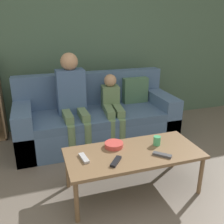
{
  "coord_description": "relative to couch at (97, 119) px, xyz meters",
  "views": [
    {
      "loc": [
        -0.62,
        -1.2,
        1.59
      ],
      "look_at": [
        0.17,
        1.26,
        0.62
      ],
      "focal_mm": 40.0,
      "sensor_mm": 36.0,
      "label": 1
    }
  ],
  "objects": [
    {
      "name": "snack_bowl",
      "position": [
        -0.1,
        -1.03,
        0.15
      ],
      "size": [
        0.18,
        0.18,
        0.05
      ],
      "color": "#DB4C47",
      "rests_on": "coffee_table"
    },
    {
      "name": "person_child",
      "position": [
        0.18,
        -0.14,
        0.22
      ],
      "size": [
        0.29,
        0.62,
        0.91
      ],
      "rotation": [
        0.0,
        0.0,
        -0.12
      ],
      "color": "#66845B",
      "rests_on": "ground_plane"
    },
    {
      "name": "tv_remote_1",
      "position": [
        -0.42,
        -1.17,
        0.13
      ],
      "size": [
        0.07,
        0.17,
        0.02
      ],
      "rotation": [
        0.0,
        0.0,
        0.13
      ],
      "color": "#B7B7BC",
      "rests_on": "coffee_table"
    },
    {
      "name": "wall_back",
      "position": [
        -0.16,
        0.66,
        1.0
      ],
      "size": [
        12.0,
        0.06,
        2.6
      ],
      "color": "#4C6B56",
      "rests_on": "ground_plane"
    },
    {
      "name": "coffee_table",
      "position": [
        0.05,
        -1.18,
        0.09
      ],
      "size": [
        1.27,
        0.57,
        0.42
      ],
      "color": "brown",
      "rests_on": "ground_plane"
    },
    {
      "name": "tv_remote_0",
      "position": [
        -0.17,
        -1.31,
        0.13
      ],
      "size": [
        0.14,
        0.16,
        0.02
      ],
      "rotation": [
        0.0,
        0.0,
        -0.68
      ],
      "color": "black",
      "rests_on": "coffee_table"
    },
    {
      "name": "tv_remote_2",
      "position": [
        0.27,
        -1.33,
        0.13
      ],
      "size": [
        0.16,
        0.15,
        0.02
      ],
      "rotation": [
        0.0,
        0.0,
        0.8
      ],
      "color": "#47474C",
      "rests_on": "coffee_table"
    },
    {
      "name": "person_adult",
      "position": [
        -0.33,
        -0.08,
        0.4
      ],
      "size": [
        0.35,
        0.61,
        1.21
      ],
      "rotation": [
        0.0,
        0.0,
        0.02
      ],
      "color": "#66845B",
      "rests_on": "ground_plane"
    },
    {
      "name": "couch",
      "position": [
        0.0,
        0.0,
        0.0
      ],
      "size": [
        2.09,
        0.85,
        0.9
      ],
      "color": "#4C6B93",
      "rests_on": "ground_plane"
    },
    {
      "name": "cup_near",
      "position": [
        0.32,
        -1.12,
        0.17
      ],
      "size": [
        0.07,
        0.07,
        0.09
      ],
      "color": "#4CB77A",
      "rests_on": "coffee_table"
    }
  ]
}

